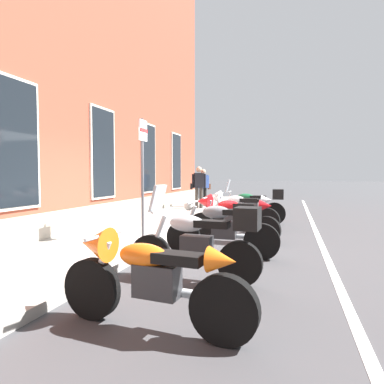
# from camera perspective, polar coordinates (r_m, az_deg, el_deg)

# --- Properties ---
(ground_plane) EXTENTS (140.00, 140.00, 0.00)m
(ground_plane) POSITION_cam_1_polar(r_m,az_deg,el_deg) (7.50, -4.12, -8.72)
(ground_plane) COLOR #38383A
(sidewalk) EXTENTS (27.94, 2.50, 0.14)m
(sidewalk) POSITION_cam_1_polar(r_m,az_deg,el_deg) (8.00, -12.62, -7.55)
(sidewalk) COLOR gray
(sidewalk) RESTS_ON ground_plane
(lane_stripe) EXTENTS (27.94, 0.12, 0.01)m
(lane_stripe) POSITION_cam_1_polar(r_m,az_deg,el_deg) (7.08, 21.34, -9.60)
(lane_stripe) COLOR silver
(lane_stripe) RESTS_ON ground_plane
(motorcycle_orange_sport) EXTENTS (0.62, 2.09, 0.98)m
(motorcycle_orange_sport) POSITION_cam_1_polar(r_m,az_deg,el_deg) (3.46, -7.78, -13.54)
(motorcycle_orange_sport) COLOR black
(motorcycle_orange_sport) RESTS_ON ground_plane
(motorcycle_silver_touring) EXTENTS (0.62, 1.97, 1.37)m
(motorcycle_silver_touring) POSITION_cam_1_polar(r_m,az_deg,el_deg) (4.89, 1.45, -8.24)
(motorcycle_silver_touring) COLOR black
(motorcycle_silver_touring) RESTS_ON ground_plane
(motorcycle_grey_naked) EXTENTS (0.62, 2.12, 1.01)m
(motorcycle_grey_naked) POSITION_cam_1_polar(r_m,az_deg,el_deg) (6.36, 4.74, -6.31)
(motorcycle_grey_naked) COLOR black
(motorcycle_grey_naked) RESTS_ON ground_plane
(motorcycle_red_sport) EXTENTS (0.70, 2.15, 1.06)m
(motorcycle_red_sport) POSITION_cam_1_polar(r_m,az_deg,el_deg) (7.83, 6.19, -3.96)
(motorcycle_red_sport) COLOR black
(motorcycle_red_sport) RESTS_ON ground_plane
(motorcycle_white_sport) EXTENTS (0.64, 2.15, 1.08)m
(motorcycle_white_sport) POSITION_cam_1_polar(r_m,az_deg,el_deg) (9.27, 7.36, -2.86)
(motorcycle_white_sport) COLOR black
(motorcycle_white_sport) RESTS_ON ground_plane
(motorcycle_green_touring) EXTENTS (0.62, 2.21, 1.36)m
(motorcycle_green_touring) POSITION_cam_1_polar(r_m,az_deg,el_deg) (10.64, 10.04, -2.22)
(motorcycle_green_touring) COLOR black
(motorcycle_green_touring) RESTS_ON ground_plane
(pedestrian_dark_jacket) EXTENTS (0.43, 0.60, 1.69)m
(pedestrian_dark_jacket) POSITION_cam_1_polar(r_m,az_deg,el_deg) (13.90, 1.13, 1.21)
(pedestrian_dark_jacket) COLOR #38332D
(pedestrian_dark_jacket) RESTS_ON sidewalk
(pedestrian_blue_top) EXTENTS (0.55, 0.48, 1.60)m
(pedestrian_blue_top) POSITION_cam_1_polar(r_m,az_deg,el_deg) (14.78, 1.91, 1.08)
(pedestrian_blue_top) COLOR black
(pedestrian_blue_top) RESTS_ON sidewalk
(parking_sign) EXTENTS (0.36, 0.07, 2.56)m
(parking_sign) POSITION_cam_1_polar(r_m,az_deg,el_deg) (7.39, -8.21, 5.00)
(parking_sign) COLOR #4C4C51
(parking_sign) RESTS_ON sidewalk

